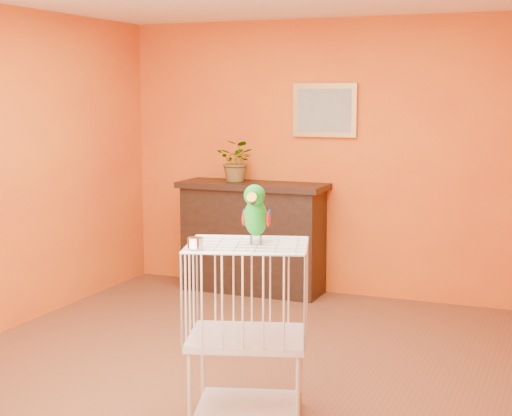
% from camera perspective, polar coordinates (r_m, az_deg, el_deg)
% --- Properties ---
extents(ground, '(4.50, 4.50, 0.00)m').
position_cam_1_polar(ground, '(5.67, -2.10, -11.32)').
color(ground, brown).
rests_on(ground, ground).
extents(room_shell, '(4.50, 4.50, 4.50)m').
position_cam_1_polar(room_shell, '(5.35, -2.19, 4.88)').
color(room_shell, orange).
rests_on(room_shell, ground).
extents(console_cabinet, '(1.43, 0.51, 1.06)m').
position_cam_1_polar(console_cabinet, '(7.55, -0.25, -2.14)').
color(console_cabinet, black).
rests_on(console_cabinet, ground).
extents(potted_plant, '(0.38, 0.42, 0.32)m').
position_cam_1_polar(potted_plant, '(7.59, -1.17, 3.15)').
color(potted_plant, '#26722D').
rests_on(potted_plant, console_cabinet).
extents(framed_picture, '(0.62, 0.04, 0.50)m').
position_cam_1_polar(framed_picture, '(7.41, 5.01, 7.10)').
color(framed_picture, '#B2843F').
rests_on(framed_picture, room_shell).
extents(birdcage, '(0.80, 0.70, 1.05)m').
position_cam_1_polar(birdcage, '(4.62, -0.62, -8.78)').
color(birdcage, beige).
rests_on(birdcage, ground).
extents(feed_cup, '(0.09, 0.09, 0.06)m').
position_cam_1_polar(feed_cup, '(4.36, -4.44, -2.57)').
color(feed_cup, silver).
rests_on(feed_cup, birdcage).
extents(parrot, '(0.18, 0.32, 0.35)m').
position_cam_1_polar(parrot, '(4.49, -0.02, -0.38)').
color(parrot, '#59544C').
rests_on(parrot, birdcage).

